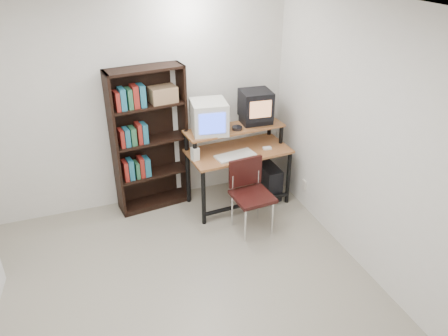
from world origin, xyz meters
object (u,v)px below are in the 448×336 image
object	(u,v)px
bookshelf	(149,138)
crt_monitor	(209,117)
pc_tower	(268,180)
school_chair	(250,188)
crt_tv	(256,104)
computer_desk	(238,153)

from	to	relation	value
bookshelf	crt_monitor	bearing A→B (deg)	-26.10
pc_tower	school_chair	xyz separation A→B (m)	(-0.51, -0.57, 0.31)
crt_tv	computer_desk	bearing A→B (deg)	-146.81
crt_monitor	crt_tv	xyz separation A→B (m)	(0.61, 0.06, 0.06)
crt_monitor	bookshelf	bearing A→B (deg)	168.72
pc_tower	bookshelf	size ratio (longest dim) A/B	0.26
computer_desk	school_chair	distance (m)	0.59
bookshelf	crt_tv	bearing A→B (deg)	-15.01
computer_desk	crt_monitor	world-z (taller)	crt_monitor
pc_tower	computer_desk	bearing A→B (deg)	-179.34
computer_desk	crt_monitor	xyz separation A→B (m)	(-0.33, 0.10, 0.47)
crt_monitor	crt_tv	bearing A→B (deg)	12.71
computer_desk	bookshelf	xyz separation A→B (m)	(-1.00, 0.33, 0.21)
crt_tv	school_chair	bearing A→B (deg)	-112.10
pc_tower	school_chair	bearing A→B (deg)	-132.64
crt_monitor	bookshelf	distance (m)	0.76
computer_desk	crt_monitor	distance (m)	0.58
crt_monitor	bookshelf	xyz separation A→B (m)	(-0.68, 0.23, -0.26)
computer_desk	pc_tower	xyz separation A→B (m)	(0.44, 0.01, -0.48)
computer_desk	crt_tv	world-z (taller)	crt_tv
crt_monitor	pc_tower	size ratio (longest dim) A/B	1.00
computer_desk	school_chair	bearing A→B (deg)	-101.54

